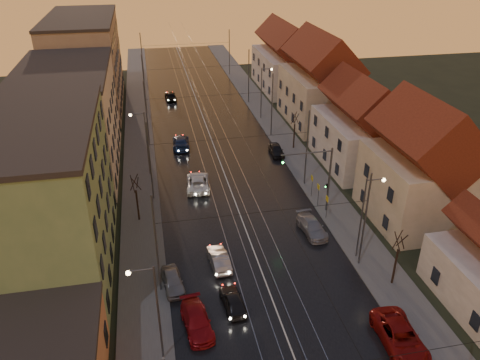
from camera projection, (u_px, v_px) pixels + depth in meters
road at (211, 137)px, 66.40m from camera, size 16.00×120.00×0.04m
sidewalk_left at (139, 143)px, 64.62m from camera, size 4.00×120.00×0.15m
sidewalk_right at (278, 132)px, 68.13m from camera, size 4.00×120.00×0.15m
tram_rail_0 at (195, 138)px, 66.00m from camera, size 0.06×120.00×0.03m
tram_rail_1 at (205, 138)px, 66.25m from camera, size 0.06×120.00×0.03m
tram_rail_2 at (216, 137)px, 66.52m from camera, size 0.06×120.00×0.03m
tram_rail_3 at (226, 136)px, 66.77m from camera, size 0.06×120.00×0.03m
apartment_left_1 at (40, 202)px, 37.78m from camera, size 10.00×18.00×13.00m
apartment_left_2 at (70, 121)px, 55.33m from camera, size 10.00×20.00×12.00m
apartment_left_3 at (86, 64)px, 75.63m from camera, size 10.00×24.00×14.00m
house_right_1 at (420, 170)px, 45.21m from camera, size 8.67×10.20×10.80m
house_right_2 at (362, 129)px, 56.84m from camera, size 9.18×12.24×9.20m
house_right_3 at (320, 85)px, 69.27m from camera, size 9.18×14.28×11.50m
house_right_4 at (285, 61)px, 85.20m from camera, size 9.18×16.32×10.00m
catenary_pole_l_1 at (156, 245)px, 35.96m from camera, size 0.16×0.16×9.00m
catenary_pole_r_1 at (365, 221)px, 38.98m from camera, size 0.16×0.16×9.00m
catenary_pole_l_2 at (150, 162)px, 48.94m from camera, size 0.16×0.16×9.00m
catenary_pole_r_2 at (307, 149)px, 51.97m from camera, size 0.16×0.16×9.00m
catenary_pole_l_3 at (146, 114)px, 61.92m from camera, size 0.16×0.16×9.00m
catenary_pole_r_3 at (272, 106)px, 64.95m from camera, size 0.16×0.16×9.00m
catenary_pole_l_4 at (144, 82)px, 74.90m from camera, size 0.16×0.16×9.00m
catenary_pole_r_4 at (249, 77)px, 77.93m from camera, size 0.16×0.16×9.00m
catenary_pole_l_5 at (142, 57)px, 90.48m from camera, size 0.16×0.16×9.00m
catenary_pole_r_5 at (229, 53)px, 93.50m from camera, size 0.16×0.16×9.00m
street_lamp_0 at (153, 306)px, 29.63m from camera, size 1.75×0.32×8.00m
street_lamp_1 at (366, 210)px, 39.76m from camera, size 1.75×0.32×8.00m
street_lamp_2 at (144, 137)px, 53.86m from camera, size 1.75×0.32×8.00m
street_lamp_3 at (263, 88)px, 70.91m from camera, size 1.75×0.32×8.00m
traffic_light_mast at (320, 173)px, 46.62m from camera, size 5.30×0.32×7.20m
bare_tree_0 at (137, 199)px, 46.14m from camera, size 1.09×1.09×5.11m
bare_tree_1 at (396, 260)px, 37.62m from camera, size 1.09×1.09×5.11m
bare_tree_2 at (294, 131)px, 61.88m from camera, size 1.09×1.09×5.11m
driving_car_0 at (233, 301)px, 36.10m from camera, size 1.84×3.91×1.29m
driving_car_1 at (219, 259)px, 40.66m from camera, size 1.75×4.27×1.38m
driving_car_2 at (198, 182)px, 53.01m from camera, size 2.95×5.54×1.48m
driving_car_3 at (181, 142)px, 63.03m from camera, size 2.53×5.47×1.55m
driving_car_4 at (171, 96)px, 80.96m from camera, size 1.98×4.48×1.50m
parked_left_2 at (197, 321)px, 34.18m from camera, size 2.39×4.81×1.34m
parked_left_3 at (173, 281)px, 38.12m from camera, size 1.99×4.03×1.32m
parked_right_0 at (400, 337)px, 32.68m from camera, size 2.86×5.73×1.56m
parked_right_1 at (312, 227)px, 45.14m from camera, size 2.24×4.74×1.34m
parked_right_2 at (276, 150)px, 60.99m from camera, size 1.77×4.03×1.35m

